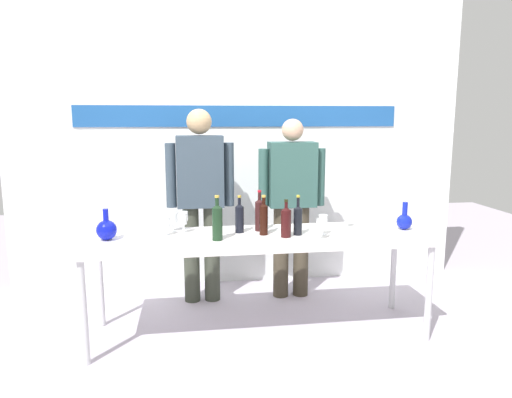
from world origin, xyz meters
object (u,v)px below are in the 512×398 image
wine_bottle_0 (286,221)px  wine_glass_left_0 (184,216)px  wine_glass_right_2 (321,224)px  wine_bottle_5 (264,218)px  decanter_blue_right (404,221)px  wine_bottle_2 (239,217)px  wine_bottle_3 (298,219)px  wine_glass_left_2 (166,222)px  wine_glass_right_1 (323,221)px  wine_glass_left_3 (173,218)px  wine_bottle_4 (217,221)px  display_table (259,243)px  wine_glass_left_1 (183,219)px  presenter_left (201,194)px  wine_bottle_1 (259,214)px  wine_glass_right_0 (348,214)px  presenter_right (292,197)px  decanter_blue_left (107,229)px

wine_bottle_0 → wine_glass_left_0: (-0.75, 0.36, -0.02)m
wine_glass_right_2 → wine_bottle_5: bearing=154.7°
decanter_blue_right → wine_bottle_2: size_ratio=0.76×
wine_bottle_5 → wine_bottle_3: bearing=-9.0°
wine_glass_left_2 → wine_glass_right_1: (1.17, -0.14, 0.00)m
wine_bottle_0 → wine_glass_right_1: bearing=7.1°
wine_bottle_2 → wine_glass_left_3: (-0.51, 0.12, -0.02)m
wine_bottle_3 → wine_bottle_4: 0.61m
wine_bottle_4 → wine_glass_right_1: bearing=3.7°
display_table → wine_bottle_0: (0.19, -0.07, 0.18)m
wine_bottle_4 → wine_glass_left_1: wine_bottle_4 is taller
wine_bottle_3 → wine_glass_left_2: wine_bottle_3 is taller
wine_bottle_5 → wine_glass_left_3: bearing=162.5°
wine_bottle_3 → wine_glass_left_3: size_ratio=2.14×
decanter_blue_right → wine_glass_left_1: (-1.73, 0.14, 0.04)m
wine_glass_left_1 → wine_bottle_3: bearing=-12.3°
wine_glass_right_2 → wine_glass_left_3: bearing=159.6°
wine_bottle_4 → wine_glass_right_1: (0.80, 0.05, -0.04)m
wine_bottle_4 → wine_bottle_5: bearing=17.0°
wine_bottle_5 → wine_glass_right_2: bearing=-25.3°
wine_glass_left_1 → wine_bottle_4: bearing=-46.1°
presenter_left → wine_bottle_1: 0.72m
wine_glass_left_0 → wine_glass_left_3: bearing=-150.8°
display_table → wine_bottle_3: wine_bottle_3 is taller
wine_glass_right_0 → wine_bottle_3: bearing=-156.8°
presenter_left → wine_bottle_5: presenter_left is taller
presenter_right → wine_glass_left_1: size_ratio=10.85×
presenter_left → wine_bottle_3: 1.03m
decanter_blue_left → wine_glass_right_2: decanter_blue_left is taller
wine_bottle_1 → wine_bottle_2: size_ratio=1.11×
wine_glass_left_1 → wine_glass_right_2: 1.05m
wine_glass_left_2 → wine_glass_right_0: (1.44, 0.08, 0.01)m
display_table → wine_bottle_1: wine_bottle_1 is taller
wine_bottle_0 → wine_glass_left_1: wine_bottle_0 is taller
wine_bottle_3 → decanter_blue_left: bearing=178.0°
decanter_blue_right → presenter_right: size_ratio=0.13×
display_table → presenter_left: 0.88m
wine_glass_left_0 → wine_glass_right_2: (0.99, -0.45, 0.01)m
wine_glass_left_2 → wine_glass_right_2: bearing=-13.2°
wine_bottle_2 → wine_bottle_3: bearing=-17.6°
display_table → wine_glass_left_0: bearing=152.6°
wine_glass_left_3 → wine_glass_left_0: bearing=29.2°
wine_bottle_3 → wine_bottle_1: bearing=146.8°
presenter_right → wine_glass_right_0: size_ratio=11.03×
wine_bottle_0 → wine_bottle_3: (0.10, 0.05, 0.00)m
wine_bottle_2 → wine_bottle_3: (0.43, -0.14, 0.00)m
wine_bottle_0 → wine_glass_left_2: (-0.88, 0.17, -0.02)m
wine_bottle_1 → wine_glass_right_1: 0.49m
presenter_right → wine_bottle_2: 0.82m
wine_glass_left_0 → presenter_left: bearing=71.8°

